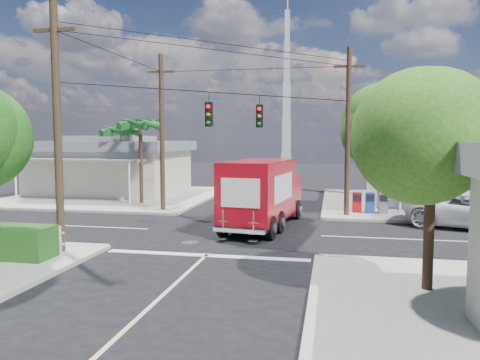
# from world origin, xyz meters

# --- Properties ---
(ground) EXTENTS (120.00, 120.00, 0.00)m
(ground) POSITION_xyz_m (0.00, 0.00, 0.00)
(ground) COLOR black
(ground) RESTS_ON ground
(sidewalk_ne) EXTENTS (14.12, 14.12, 0.14)m
(sidewalk_ne) POSITION_xyz_m (10.88, 10.88, 0.07)
(sidewalk_ne) COLOR gray
(sidewalk_ne) RESTS_ON ground
(sidewalk_nw) EXTENTS (14.12, 14.12, 0.14)m
(sidewalk_nw) POSITION_xyz_m (-10.88, 10.88, 0.07)
(sidewalk_nw) COLOR gray
(sidewalk_nw) RESTS_ON ground
(road_markings) EXTENTS (32.00, 32.00, 0.01)m
(road_markings) POSITION_xyz_m (0.00, -1.47, 0.01)
(road_markings) COLOR beige
(road_markings) RESTS_ON ground
(building_ne) EXTENTS (11.80, 10.20, 4.50)m
(building_ne) POSITION_xyz_m (12.50, 11.97, 2.32)
(building_ne) COLOR beige
(building_ne) RESTS_ON sidewalk_ne
(building_nw) EXTENTS (10.80, 10.20, 4.30)m
(building_nw) POSITION_xyz_m (-12.00, 12.46, 2.22)
(building_nw) COLOR beige
(building_nw) RESTS_ON sidewalk_nw
(radio_tower) EXTENTS (0.80, 0.80, 17.00)m
(radio_tower) POSITION_xyz_m (0.50, 20.00, 5.64)
(radio_tower) COLOR silver
(radio_tower) RESTS_ON ground
(tree_ne_front) EXTENTS (4.21, 4.14, 6.66)m
(tree_ne_front) POSITION_xyz_m (7.21, 6.76, 4.77)
(tree_ne_front) COLOR #422D1C
(tree_ne_front) RESTS_ON sidewalk_ne
(tree_ne_back) EXTENTS (3.77, 3.66, 5.82)m
(tree_ne_back) POSITION_xyz_m (9.81, 8.96, 4.19)
(tree_ne_back) COLOR #422D1C
(tree_ne_back) RESTS_ON sidewalk_ne
(tree_se) EXTENTS (3.67, 3.54, 5.62)m
(tree_se) POSITION_xyz_m (7.01, -7.24, 4.04)
(tree_se) COLOR #422D1C
(tree_se) RESTS_ON sidewalk_se
(palm_nw_front) EXTENTS (3.01, 3.08, 5.59)m
(palm_nw_front) POSITION_xyz_m (-7.50, 7.50, 5.04)
(palm_nw_front) COLOR #422D1C
(palm_nw_front) RESTS_ON sidewalk_nw
(palm_nw_back) EXTENTS (3.01, 3.08, 5.19)m
(palm_nw_back) POSITION_xyz_m (-9.50, 9.00, 4.67)
(palm_nw_back) COLOR #422D1C
(palm_nw_back) RESTS_ON sidewalk_nw
(utility_poles) EXTENTS (12.00, 10.68, 9.00)m
(utility_poles) POSITION_xyz_m (-1.58, 1.60, 4.67)
(utility_poles) COLOR #473321
(utility_poles) RESTS_ON ground
(vending_boxes) EXTENTS (1.90, 0.50, 1.10)m
(vending_boxes) POSITION_xyz_m (6.50, 6.20, 0.69)
(vending_boxes) COLOR red
(vending_boxes) RESTS_ON sidewalk_ne
(delivery_truck) EXTENTS (3.21, 7.66, 3.22)m
(delivery_truck) POSITION_xyz_m (1.22, 1.41, 1.64)
(delivery_truck) COLOR black
(delivery_truck) RESTS_ON ground
(parked_car) EXTENTS (6.76, 4.89, 1.71)m
(parked_car) POSITION_xyz_m (11.04, 3.10, 0.85)
(parked_car) COLOR silver
(parked_car) RESTS_ON ground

